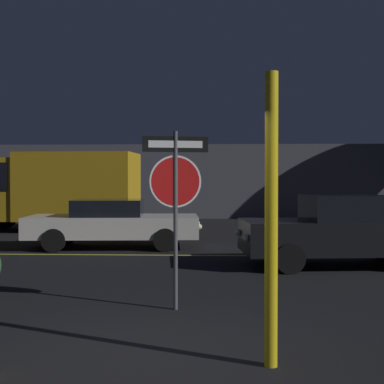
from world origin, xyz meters
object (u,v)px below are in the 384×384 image
(passing_car_3, at_px, (340,231))
(stop_sign, at_px, (176,184))
(passing_car_2, at_px, (113,223))
(yellow_pole_right, at_px, (271,220))
(delivery_truck, at_px, (41,187))

(passing_car_3, bearing_deg, stop_sign, 135.16)
(passing_car_2, relative_size, passing_car_3, 1.10)
(yellow_pole_right, bearing_deg, delivery_truck, 116.45)
(passing_car_2, bearing_deg, stop_sign, 13.47)
(stop_sign, xyz_separation_m, passing_car_2, (-2.21, 6.82, -1.10))
(stop_sign, height_order, passing_car_2, stop_sign)
(yellow_pole_right, distance_m, passing_car_2, 9.69)
(passing_car_2, height_order, delivery_truck, delivery_truck)
(passing_car_3, distance_m, delivery_truck, 11.65)
(yellow_pole_right, relative_size, passing_car_3, 0.67)
(passing_car_3, bearing_deg, yellow_pole_right, 155.56)
(stop_sign, relative_size, delivery_truck, 0.38)
(stop_sign, relative_size, passing_car_2, 0.53)
(yellow_pole_right, xyz_separation_m, passing_car_2, (-3.32, 9.08, -0.77))
(passing_car_3, bearing_deg, delivery_truck, 44.33)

